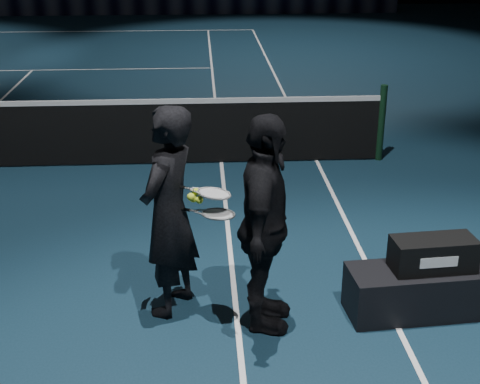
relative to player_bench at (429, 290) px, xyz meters
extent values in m
cylinder|color=black|center=(0.58, 4.00, 0.33)|extent=(0.10, 0.10, 1.10)
cube|color=black|center=(-5.82, 19.50, 0.23)|extent=(22.00, 0.15, 0.90)
cube|color=black|center=(0.00, 0.00, 0.00)|extent=(1.48, 0.60, 0.43)
cube|color=black|center=(0.00, 0.00, 0.36)|extent=(0.75, 0.37, 0.29)
cube|color=white|center=(0.00, -0.16, 0.36)|extent=(0.34, 0.03, 0.10)
imported|color=black|center=(-2.28, 0.20, 0.73)|extent=(0.71, 0.82, 1.89)
imported|color=black|center=(-1.49, -0.11, 0.73)|extent=(0.66, 1.17, 1.89)
camera|label=1|loc=(-1.98, -5.03, 3.08)|focal=50.00mm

